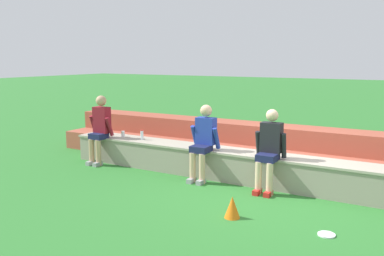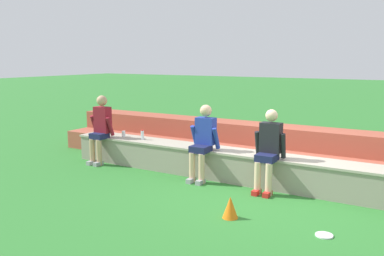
# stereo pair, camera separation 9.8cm
# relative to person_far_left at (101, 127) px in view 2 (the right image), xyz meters

# --- Properties ---
(ground_plane) EXTENTS (80.00, 80.00, 0.00)m
(ground_plane) POSITION_rel_person_far_left_xyz_m (3.83, 0.03, -0.79)
(ground_plane) COLOR #2D752D
(stone_seating_wall) EXTENTS (8.95, 0.61, 0.55)m
(stone_seating_wall) POSITION_rel_person_far_left_xyz_m (3.83, 0.31, -0.50)
(stone_seating_wall) COLOR gray
(stone_seating_wall) RESTS_ON ground
(brick_bleachers) EXTENTS (11.28, 1.36, 0.84)m
(brick_bleachers) POSITION_rel_person_far_left_xyz_m (3.83, 1.52, -0.44)
(brick_bleachers) COLOR #A9523E
(brick_bleachers) RESTS_ON ground
(person_far_left) EXTENTS (0.53, 0.50, 1.45)m
(person_far_left) POSITION_rel_person_far_left_xyz_m (0.00, 0.00, 0.00)
(person_far_left) COLOR tan
(person_far_left) RESTS_ON ground
(person_left_of_center) EXTENTS (0.54, 0.58, 1.39)m
(person_left_of_center) POSITION_rel_person_far_left_xyz_m (2.48, 0.03, -0.03)
(person_left_of_center) COLOR #DBAD89
(person_left_of_center) RESTS_ON ground
(person_center) EXTENTS (0.53, 0.56, 1.39)m
(person_center) POSITION_rel_person_far_left_xyz_m (3.75, -0.00, -0.04)
(person_center) COLOR beige
(person_center) RESTS_ON ground
(water_bottle_near_left) EXTENTS (0.06, 0.06, 0.21)m
(water_bottle_near_left) POSITION_rel_person_far_left_xyz_m (0.89, 0.29, -0.14)
(water_bottle_near_left) COLOR silver
(water_bottle_near_left) RESTS_ON stone_seating_wall
(plastic_cup_right_end) EXTENTS (0.08, 0.08, 0.12)m
(plastic_cup_right_end) POSITION_rel_person_far_left_xyz_m (0.34, 0.34, -0.17)
(plastic_cup_right_end) COLOR white
(plastic_cup_right_end) RESTS_ON stone_seating_wall
(frisbee) EXTENTS (0.22, 0.22, 0.02)m
(frisbee) POSITION_rel_person_far_left_xyz_m (5.01, -1.33, -0.78)
(frisbee) COLOR white
(frisbee) RESTS_ON ground
(sports_cone) EXTENTS (0.22, 0.22, 0.31)m
(sports_cone) POSITION_rel_person_far_left_xyz_m (3.72, -1.40, -0.63)
(sports_cone) COLOR orange
(sports_cone) RESTS_ON ground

